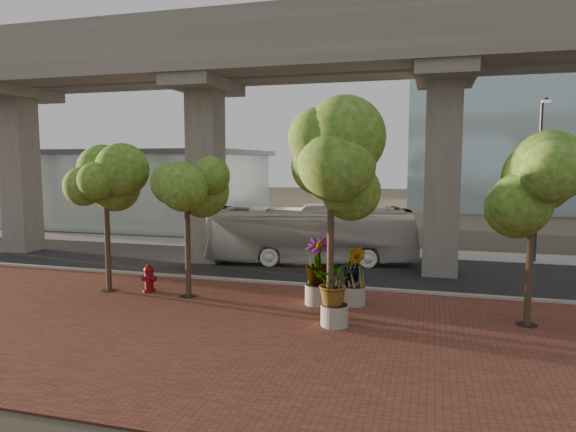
# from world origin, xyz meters

# --- Properties ---
(ground) EXTENTS (160.00, 160.00, 0.00)m
(ground) POSITION_xyz_m (0.00, 0.00, 0.00)
(ground) COLOR #3E382D
(ground) RESTS_ON ground
(brick_plaza) EXTENTS (70.00, 13.00, 0.06)m
(brick_plaza) POSITION_xyz_m (0.00, -8.00, 0.03)
(brick_plaza) COLOR brown
(brick_plaza) RESTS_ON ground
(asphalt_road) EXTENTS (90.00, 8.00, 0.04)m
(asphalt_road) POSITION_xyz_m (0.00, 2.00, 0.02)
(asphalt_road) COLOR black
(asphalt_road) RESTS_ON ground
(curb_strip) EXTENTS (70.00, 0.25, 0.16)m
(curb_strip) POSITION_xyz_m (0.00, -2.00, 0.08)
(curb_strip) COLOR #A09C95
(curb_strip) RESTS_ON ground
(far_sidewalk) EXTENTS (90.00, 3.00, 0.06)m
(far_sidewalk) POSITION_xyz_m (0.00, 7.50, 0.03)
(far_sidewalk) COLOR #A09C95
(far_sidewalk) RESTS_ON ground
(transit_viaduct) EXTENTS (72.00, 5.60, 12.40)m
(transit_viaduct) POSITION_xyz_m (0.00, 2.00, 7.29)
(transit_viaduct) COLOR gray
(transit_viaduct) RESTS_ON ground
(station_pavilion) EXTENTS (23.00, 13.00, 6.30)m
(station_pavilion) POSITION_xyz_m (-20.00, 16.00, 3.22)
(station_pavilion) COLOR silver
(station_pavilion) RESTS_ON ground
(transit_bus) EXTENTS (11.23, 4.78, 3.05)m
(transit_bus) POSITION_xyz_m (-0.51, 3.03, 1.52)
(transit_bus) COLOR silver
(transit_bus) RESTS_ON ground
(fire_hydrant) EXTENTS (0.58, 0.52, 1.16)m
(fire_hydrant) POSITION_xyz_m (-5.48, -4.76, 0.62)
(fire_hydrant) COLOR #680B0E
(fire_hydrant) RESTS_ON ground
(planter_front) EXTENTS (1.99, 1.99, 2.18)m
(planter_front) POSITION_xyz_m (2.64, -7.03, 1.39)
(planter_front) COLOR gray
(planter_front) RESTS_ON ground
(planter_right) EXTENTS (2.33, 2.33, 2.49)m
(planter_right) POSITION_xyz_m (1.56, -4.68, 1.57)
(planter_right) COLOR #9B958C
(planter_right) RESTS_ON ground
(planter_left) EXTENTS (2.00, 2.00, 2.20)m
(planter_left) POSITION_xyz_m (2.85, -4.38, 1.40)
(planter_left) COLOR #AFAB9E
(planter_left) RESTS_ON ground
(street_tree_far_west) EXTENTS (3.57, 3.57, 6.12)m
(street_tree_far_west) POSITION_xyz_m (-7.19, -5.03, 4.53)
(street_tree_far_west) COLOR #4C392B
(street_tree_far_west) RESTS_ON ground
(street_tree_near_west) EXTENTS (3.35, 3.35, 5.99)m
(street_tree_near_west) POSITION_xyz_m (-3.60, -4.97, 4.50)
(street_tree_near_west) COLOR #4C392B
(street_tree_near_west) RESTS_ON ground
(street_tree_near_east) EXTENTS (4.26, 4.26, 6.97)m
(street_tree_near_east) POSITION_xyz_m (2.50, -7.08, 5.07)
(street_tree_near_east) COLOR #4C392B
(street_tree_near_east) RESTS_ON ground
(street_tree_far_east) EXTENTS (3.69, 3.69, 5.97)m
(street_tree_far_east) POSITION_xyz_m (8.68, -5.22, 4.32)
(street_tree_far_east) COLOR #4C392B
(street_tree_far_east) RESTS_ON ground
(streetlamp_west) EXTENTS (0.39, 1.15, 7.91)m
(streetlamp_west) POSITION_xyz_m (-8.76, 6.79, 4.62)
(streetlamp_west) COLOR #2B2A2E
(streetlamp_west) RESTS_ON ground
(streetlamp_east) EXTENTS (0.42, 1.23, 8.52)m
(streetlamp_east) POSITION_xyz_m (10.93, 6.49, 4.97)
(streetlamp_east) COLOR #2D2C31
(streetlamp_east) RESTS_ON ground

